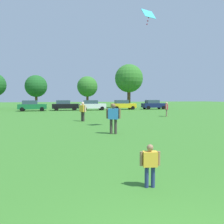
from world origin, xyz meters
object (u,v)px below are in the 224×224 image
object	(u,v)px
child_kite_flyer	(150,162)
tree_center	(36,86)
kite	(148,15)
bystander_midfield	(83,110)
parked_car_green_0	(32,106)
parked_car_white_2	(92,105)
parked_car_black_1	(65,105)
tree_right	(87,87)
parked_car_navy_4	(153,105)
parked_car_yellow_3	(123,105)
bystander_near_trees	(167,108)
tree_far_right	(129,79)
adult_bystander	(113,116)

from	to	relation	value
child_kite_flyer	tree_center	size ratio (longest dim) A/B	0.17
child_kite_flyer	kite	size ratio (longest dim) A/B	0.97
bystander_midfield	parked_car_green_0	size ratio (longest dim) A/B	0.40
child_kite_flyer	parked_car_white_2	size ratio (longest dim) A/B	0.24
child_kite_flyer	parked_car_black_1	world-z (taller)	parked_car_black_1
tree_right	parked_car_navy_4	bearing A→B (deg)	-32.46
parked_car_green_0	parked_car_yellow_3	distance (m)	15.27
kite	tree_center	size ratio (longest dim) A/B	0.17
parked_car_yellow_3	tree_center	distance (m)	16.14
child_kite_flyer	kite	xyz separation A→B (m)	(4.00, 9.66, 6.99)
bystander_near_trees	parked_car_navy_4	size ratio (longest dim) A/B	0.37
parked_car_black_1	parked_car_navy_4	world-z (taller)	same
bystander_midfield	tree_far_right	xyz separation A→B (m)	(12.30, 24.03, 4.93)
parked_car_black_1	tree_right	bearing A→B (deg)	55.52
bystander_midfield	parked_car_green_0	xyz separation A→B (m)	(-5.86, 17.79, -0.17)
child_kite_flyer	parked_car_yellow_3	xyz separation A→B (m)	(9.72, 34.28, 0.24)
child_kite_flyer	parked_car_white_2	world-z (taller)	parked_car_white_2
parked_car_navy_4	tree_center	size ratio (longest dim) A/B	0.69
child_kite_flyer	adult_bystander	size ratio (longest dim) A/B	0.58
adult_bystander	parked_car_yellow_3	bearing A→B (deg)	94.51
parked_car_black_1	parked_car_yellow_3	distance (m)	10.14
bystander_midfield	parked_car_black_1	size ratio (longest dim) A/B	0.40
bystander_near_trees	tree_far_right	world-z (taller)	tree_far_right
child_kite_flyer	tree_center	bearing A→B (deg)	108.26
kite	tree_center	world-z (taller)	kite
kite	parked_car_black_1	distance (m)	25.78
parked_car_green_0	parked_car_navy_4	distance (m)	21.01
adult_bystander	bystander_midfield	size ratio (longest dim) A/B	1.03
bystander_midfield	parked_car_yellow_3	bearing A→B (deg)	-56.71
child_kite_flyer	tree_far_right	distance (m)	42.06
tree_far_right	bystander_midfield	bearing A→B (deg)	-117.11
adult_bystander	tree_right	bearing A→B (deg)	107.02
tree_right	bystander_midfield	bearing A→B (deg)	-99.06
adult_bystander	tree_center	size ratio (longest dim) A/B	0.29
bystander_midfield	parked_car_white_2	world-z (taller)	bystander_midfield
tree_right	tree_far_right	world-z (taller)	tree_far_right
adult_bystander	tree_far_right	xyz separation A→B (m)	(11.45, 31.70, 4.90)
parked_car_green_0	parked_car_navy_4	bearing A→B (deg)	1.51
parked_car_green_0	parked_car_yellow_3	xyz separation A→B (m)	(15.25, 0.77, 0.00)
adult_bystander	parked_car_white_2	xyz separation A→B (m)	(2.91, 25.53, -0.20)
tree_far_right	parked_car_yellow_3	bearing A→B (deg)	-118.02
kite	parked_car_white_2	xyz separation A→B (m)	(0.10, 23.92, -6.75)
tree_far_right	adult_bystander	bearing A→B (deg)	-109.86
tree_right	adult_bystander	bearing A→B (deg)	-95.52
bystander_near_trees	parked_car_navy_4	xyz separation A→B (m)	(5.34, 15.36, -0.10)
kite	parked_car_black_1	size ratio (longest dim) A/B	0.25
parked_car_black_1	parked_car_yellow_3	size ratio (longest dim) A/B	1.00
child_kite_flyer	tree_far_right	bearing A→B (deg)	83.03
parked_car_white_2	tree_center	distance (m)	11.47
parked_car_white_2	tree_far_right	size ratio (longest dim) A/B	0.49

